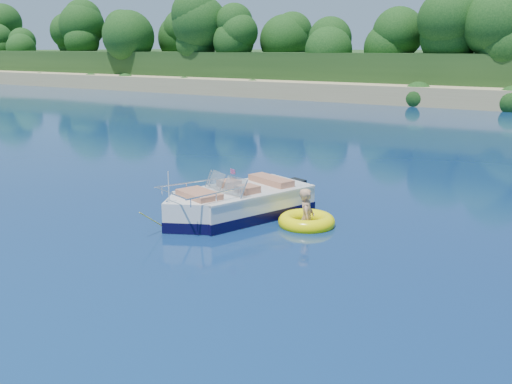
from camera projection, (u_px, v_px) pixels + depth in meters
ground at (204, 243)px, 13.52m from camera, size 160.00×160.00×0.00m
treeline at (512, 34)px, 45.79m from camera, size 150.00×7.12×8.19m
motorboat at (235, 206)px, 15.47m from camera, size 2.97×5.09×1.76m
tow_tube at (307, 221)px, 14.86m from camera, size 1.83×1.83×0.39m
boy at (306, 226)px, 14.83m from camera, size 0.74×0.97×1.74m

